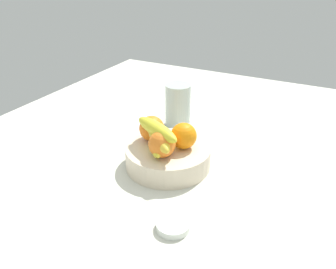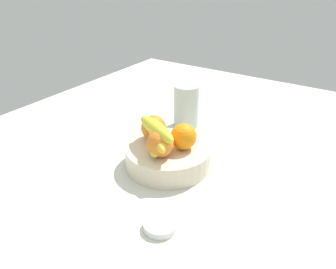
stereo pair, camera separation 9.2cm
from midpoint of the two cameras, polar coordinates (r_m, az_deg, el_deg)
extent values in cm
cube|color=beige|center=(104.83, 1.95, -5.00)|extent=(180.00, 140.00, 3.00)
cylinder|color=beige|center=(100.04, 2.64, -3.66)|extent=(24.29, 24.29, 6.15)
sphere|color=orange|center=(96.57, 5.34, -0.38)|extent=(7.35, 7.35, 7.35)
sphere|color=orange|center=(101.00, 0.24, 1.06)|extent=(7.35, 7.35, 7.35)
sphere|color=orange|center=(92.56, 1.54, -1.58)|extent=(7.35, 7.35, 7.35)
ellipsoid|color=yellow|center=(97.26, 1.21, -1.16)|extent=(16.86, 11.58, 4.00)
ellipsoid|color=yellow|center=(94.82, 1.05, -0.45)|extent=(14.84, 14.86, 4.00)
ellipsoid|color=yellow|center=(94.24, 0.87, 0.87)|extent=(11.04, 17.04, 4.00)
cylinder|color=#B2C1B8|center=(122.24, 5.16, 4.62)|extent=(8.84, 8.84, 15.02)
cylinder|color=silver|center=(80.26, 2.15, -14.76)|extent=(7.64, 7.64, 1.65)
camera|label=1|loc=(0.05, -87.26, 1.42)|focal=37.33mm
camera|label=2|loc=(0.05, 92.74, -1.42)|focal=37.33mm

